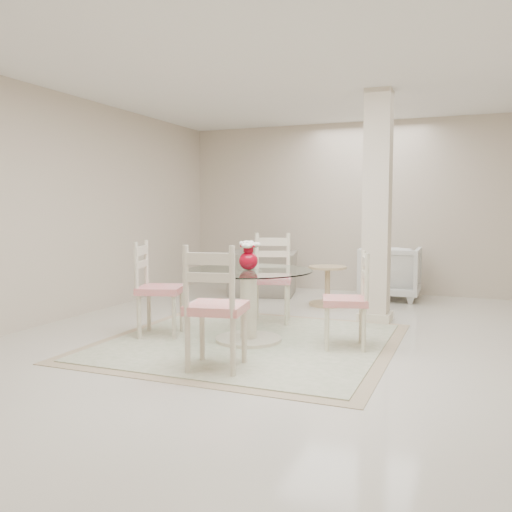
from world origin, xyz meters
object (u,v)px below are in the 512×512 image
at_px(armchair_white, 390,272).
at_px(dining_chair_west, 154,281).
at_px(column, 377,207).
at_px(side_table, 327,287).
at_px(dining_table, 248,306).
at_px(dining_chair_east, 352,293).
at_px(dining_chair_north, 272,271).
at_px(recliner_taupe, 262,273).
at_px(dining_chair_south, 214,299).
at_px(red_vase, 249,255).

bearing_deg(armchair_white, dining_chair_west, 58.72).
bearing_deg(column, side_table, 135.46).
xyz_separation_m(dining_table, dining_chair_west, (-1.01, -0.13, 0.21)).
bearing_deg(dining_chair_west, dining_chair_east, -99.92).
bearing_deg(column, dining_chair_west, -140.02).
height_order(column, dining_chair_north, column).
bearing_deg(recliner_taupe, dining_chair_north, 101.36).
relative_size(dining_table, dining_chair_south, 1.10).
bearing_deg(column, recliner_taupe, 146.60).
bearing_deg(armchair_white, red_vase, 72.71).
xyz_separation_m(dining_chair_west, recliner_taupe, (0.05, 2.97, -0.24)).
xyz_separation_m(column, dining_chair_east, (0.01, -1.42, -0.81)).
relative_size(dining_table, armchair_white, 1.46).
relative_size(dining_chair_north, dining_chair_west, 1.04).
distance_m(dining_chair_south, recliner_taupe, 4.02).
distance_m(dining_chair_west, dining_chair_south, 1.44).
bearing_deg(dining_chair_east, red_vase, -98.18).
bearing_deg(column, red_vase, -122.61).
relative_size(dining_chair_east, side_table, 1.88).
distance_m(red_vase, dining_chair_west, 1.06).
bearing_deg(armchair_white, dining_chair_north, 63.14).
bearing_deg(dining_chair_north, dining_chair_west, -143.58).
height_order(dining_chair_east, dining_chair_south, dining_chair_south).
distance_m(column, red_vase, 1.90).
bearing_deg(dining_chair_west, column, -67.23).
distance_m(column, dining_table, 2.09).
bearing_deg(column, dining_chair_north, -154.53).
distance_m(dining_table, dining_chair_west, 1.04).
distance_m(red_vase, dining_chair_south, 1.06).
distance_m(column, dining_chair_south, 2.81).
relative_size(dining_table, dining_chair_east, 1.23).
bearing_deg(dining_chair_west, recliner_taupe, -18.17).
height_order(dining_table, recliner_taupe, dining_table).
distance_m(column, dining_chair_north, 1.45).
xyz_separation_m(dining_table, recliner_taupe, (-0.96, 2.84, -0.03)).
bearing_deg(side_table, dining_chair_north, -104.49).
distance_m(dining_chair_west, recliner_taupe, 2.98).
xyz_separation_m(dining_chair_east, side_table, (-0.80, 2.20, -0.29)).
xyz_separation_m(dining_chair_west, side_table, (1.22, 2.45, -0.33)).
bearing_deg(red_vase, dining_chair_south, -83.19).
xyz_separation_m(dining_chair_south, armchair_white, (0.81, 4.24, -0.21)).
distance_m(column, armchair_white, 1.93).
height_order(dining_chair_north, recliner_taupe, dining_chair_north).
bearing_deg(recliner_taupe, column, 133.45).
bearing_deg(dining_chair_south, recliner_taupe, -83.95).
bearing_deg(dining_chair_south, dining_table, -92.79).
relative_size(dining_chair_east, dining_chair_south, 0.89).
bearing_deg(red_vase, recliner_taupe, 108.73).
bearing_deg(dining_chair_east, dining_chair_north, -143.37).
xyz_separation_m(recliner_taupe, armchair_white, (1.89, 0.38, 0.06)).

